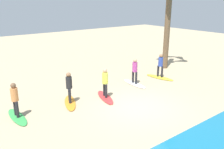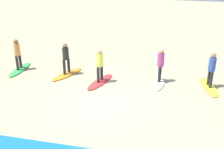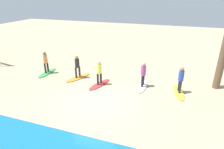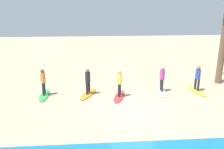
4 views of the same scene
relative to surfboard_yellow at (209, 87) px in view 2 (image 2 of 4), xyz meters
The scene contains 11 objects.
ground_plane 5.16m from the surfboard_yellow, 29.61° to the left, with size 60.00×60.00×0.00m, color tan.
surfboard_yellow is the anchor object (origin of this frame).
surfer_yellow 0.99m from the surfboard_yellow, ahead, with size 0.32×0.45×1.64m.
surfboard_white 2.32m from the surfboard_yellow, ahead, with size 2.10×0.56×0.09m, color white.
surfer_white 2.53m from the surfboard_yellow, ahead, with size 0.32×0.46×1.64m.
surfboard_red 5.18m from the surfboard_yellow, ahead, with size 2.10×0.56×0.09m, color red.
surfer_red 5.27m from the surfboard_yellow, ahead, with size 0.32×0.45×1.64m.
surfboard_orange 7.07m from the surfboard_yellow, ahead, with size 2.10×0.56×0.09m, color orange.
surfer_orange 7.14m from the surfboard_yellow, ahead, with size 0.32×0.43×1.64m.
surfboard_green 9.80m from the surfboard_yellow, ahead, with size 2.10×0.56×0.09m, color green.
surfer_green 9.85m from the surfboard_yellow, ahead, with size 0.32×0.46×1.64m.
Camera 2 is at (-2.58, 9.76, 5.74)m, focal length 43.95 mm.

